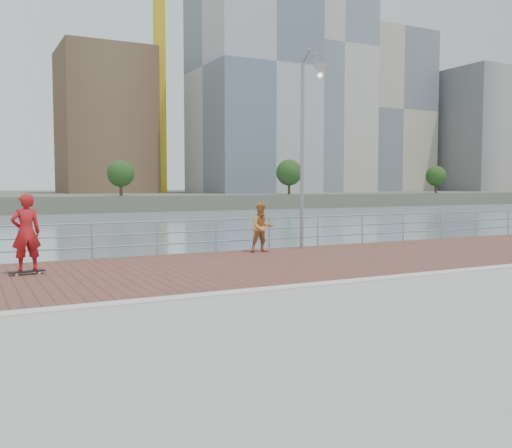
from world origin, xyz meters
name	(u,v)px	position (x,y,z in m)	size (l,w,h in m)	color
water	(297,377)	(0.00, 0.00, -2.00)	(400.00, 400.00, 0.00)	slate
seawall	(476,413)	(0.00, -5.00, -1.00)	(40.00, 24.00, 2.00)	gray
brick_lane	(230,267)	(0.00, 3.60, 0.01)	(40.00, 6.80, 0.02)	brown
curb	(297,287)	(0.00, 0.00, 0.03)	(40.00, 0.40, 0.06)	#B7B5AD
guardrail	(187,233)	(0.00, 7.00, 0.69)	(39.06, 0.06, 1.13)	#8C9EA8
street_lamp	(310,114)	(4.13, 6.02, 4.69)	(0.48, 1.40, 6.60)	gray
skateboard	(27,272)	(-5.15, 4.62, 0.10)	(0.87, 0.33, 0.10)	black
skateboarder	(26,232)	(-5.15, 4.62, 1.09)	(0.72, 0.47, 1.96)	#AD171B
bystander	(262,227)	(2.35, 6.15, 0.85)	(0.81, 0.63, 1.67)	#BF7438
tower_crane	(147,30)	(27.36, 104.00, 33.50)	(47.00, 2.00, 50.70)	gold
skyline	(161,84)	(30.39, 104.51, 22.98)	(233.00, 41.00, 68.58)	#ADA38E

